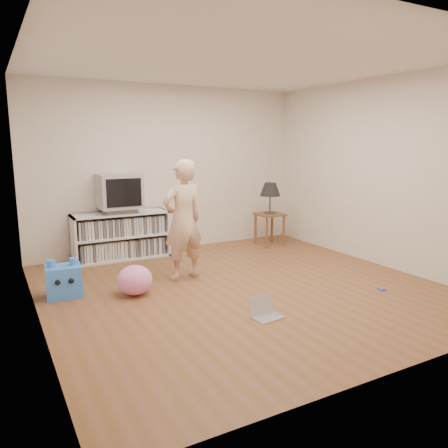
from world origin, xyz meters
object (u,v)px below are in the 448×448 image
at_px(plush_blue, 64,281).
at_px(crt_tv, 119,191).
at_px(side_table, 270,221).
at_px(laptop, 265,311).
at_px(plush_pink, 135,280).
at_px(person, 183,220).
at_px(dvd_deck, 120,210).
at_px(table_lamp, 270,190).
at_px(media_unit, 121,235).

bearing_deg(plush_blue, crt_tv, 57.36).
xyz_separation_m(side_table, plush_blue, (-3.46, -0.95, -0.23)).
height_order(laptop, plush_pink, plush_pink).
height_order(person, plush_pink, person).
distance_m(crt_tv, laptop, 3.11).
height_order(dvd_deck, table_lamp, table_lamp).
height_order(dvd_deck, plush_pink, dvd_deck).
relative_size(crt_tv, laptop, 1.86).
xyz_separation_m(dvd_deck, side_table, (2.43, -0.37, -0.32)).
bearing_deg(dvd_deck, side_table, -8.67).
xyz_separation_m(laptop, plush_blue, (-1.67, 1.57, 0.13)).
bearing_deg(plush_blue, laptop, -37.85).
bearing_deg(dvd_deck, person, -72.32).
xyz_separation_m(media_unit, plush_blue, (-1.03, -1.34, -0.16)).
relative_size(media_unit, plush_blue, 3.18).
bearing_deg(table_lamp, plush_pink, -155.06).
bearing_deg(plush_pink, person, 21.55).
bearing_deg(plush_pink, laptop, -52.90).
xyz_separation_m(media_unit, laptop, (0.64, -2.91, -0.29)).
relative_size(person, plush_blue, 3.45).
bearing_deg(plush_pink, side_table, 24.94).
bearing_deg(crt_tv, plush_blue, -128.00).
bearing_deg(media_unit, dvd_deck, -90.00).
bearing_deg(table_lamp, laptop, -125.26).
distance_m(side_table, person, 2.25).
distance_m(media_unit, dvd_deck, 0.39).
height_order(person, plush_blue, person).
bearing_deg(plush_pink, plush_blue, 156.32).
distance_m(dvd_deck, crt_tv, 0.29).
xyz_separation_m(person, plush_pink, (-0.74, -0.29, -0.59)).
xyz_separation_m(crt_tv, table_lamp, (2.43, -0.37, -0.08)).
xyz_separation_m(side_table, laptop, (-1.78, -2.52, -0.36)).
relative_size(crt_tv, plush_blue, 1.36).
bearing_deg(crt_tv, plush_pink, -100.59).
height_order(side_table, plush_blue, side_table).
xyz_separation_m(person, plush_blue, (-1.46, 0.03, -0.57)).
xyz_separation_m(person, laptop, (0.21, -1.54, -0.70)).
bearing_deg(dvd_deck, media_unit, 90.00).
xyz_separation_m(dvd_deck, plush_blue, (-1.03, -1.32, -0.55)).
xyz_separation_m(media_unit, crt_tv, (-0.00, -0.02, 0.67)).
bearing_deg(dvd_deck, plush_blue, -127.93).
xyz_separation_m(side_table, table_lamp, (-0.00, 0.00, 0.53)).
relative_size(dvd_deck, plush_pink, 1.12).
bearing_deg(side_table, dvd_deck, 171.33).
bearing_deg(laptop, table_lamp, 48.94).
distance_m(media_unit, plush_pink, 1.69).
bearing_deg(laptop, side_table, 48.94).
bearing_deg(dvd_deck, laptop, -77.49).
distance_m(dvd_deck, person, 1.42).
relative_size(crt_tv, table_lamp, 1.17).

